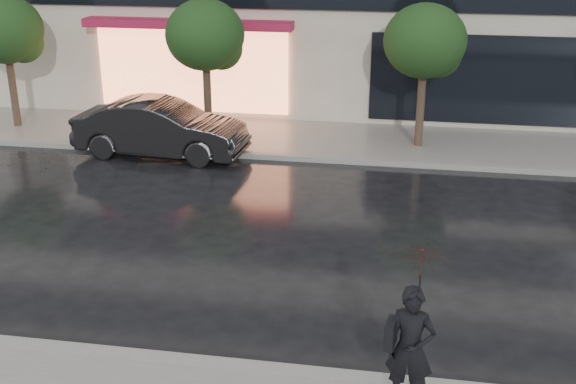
# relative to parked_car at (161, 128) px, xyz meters

# --- Properties ---
(ground) EXTENTS (120.00, 120.00, 0.00)m
(ground) POSITION_rel_parked_car_xyz_m (3.84, -8.30, -0.76)
(ground) COLOR black
(ground) RESTS_ON ground
(sidewalk_far) EXTENTS (60.00, 3.50, 0.12)m
(sidewalk_far) POSITION_rel_parked_car_xyz_m (3.84, 1.95, -0.70)
(sidewalk_far) COLOR slate
(sidewalk_far) RESTS_ON ground
(curb_near) EXTENTS (60.00, 0.25, 0.14)m
(curb_near) POSITION_rel_parked_car_xyz_m (3.84, -9.30, -0.69)
(curb_near) COLOR gray
(curb_near) RESTS_ON ground
(curb_far) EXTENTS (60.00, 0.25, 0.14)m
(curb_far) POSITION_rel_parked_car_xyz_m (3.84, 0.20, -0.69)
(curb_far) COLOR gray
(curb_far) RESTS_ON ground
(tree_far_west) EXTENTS (2.20, 2.20, 3.99)m
(tree_far_west) POSITION_rel_parked_car_xyz_m (-5.10, 1.73, 2.16)
(tree_far_west) COLOR #33261C
(tree_far_west) RESTS_ON ground
(tree_mid_west) EXTENTS (2.20, 2.20, 3.99)m
(tree_mid_west) POSITION_rel_parked_car_xyz_m (0.90, 1.73, 2.16)
(tree_mid_west) COLOR #33261C
(tree_mid_west) RESTS_ON ground
(tree_mid_east) EXTENTS (2.20, 2.20, 3.99)m
(tree_mid_east) POSITION_rel_parked_car_xyz_m (6.90, 1.73, 2.16)
(tree_mid_east) COLOR #33261C
(tree_mid_east) RESTS_ON ground
(parked_car) EXTENTS (4.70, 1.92, 1.52)m
(parked_car) POSITION_rel_parked_car_xyz_m (0.00, 0.00, 0.00)
(parked_car) COLOR black
(parked_car) RESTS_ON ground
(pedestrian_with_umbrella) EXTENTS (0.95, 0.96, 2.30)m
(pedestrian_with_umbrella) POSITION_rel_parked_car_xyz_m (6.73, -9.81, 0.78)
(pedestrian_with_umbrella) COLOR black
(pedestrian_with_umbrella) RESTS_ON sidewalk_near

